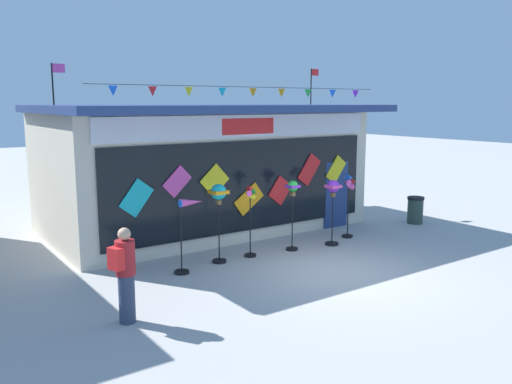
# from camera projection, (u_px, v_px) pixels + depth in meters

# --- Properties ---
(ground_plane) EXTENTS (80.00, 80.00, 0.00)m
(ground_plane) POSITION_uv_depth(u_px,v_px,m) (332.00, 271.00, 11.91)
(ground_plane) COLOR #ADAAA5
(kite_shop_building) EXTENTS (9.39, 5.73, 4.89)m
(kite_shop_building) POSITION_uv_depth(u_px,v_px,m) (204.00, 166.00, 15.90)
(kite_shop_building) COLOR beige
(kite_shop_building) RESTS_ON ground_plane
(wind_spinner_far_left) EXTENTS (0.71, 0.34, 1.68)m
(wind_spinner_far_left) POSITION_uv_depth(u_px,v_px,m) (188.00, 220.00, 11.66)
(wind_spinner_far_left) COLOR black
(wind_spinner_far_left) RESTS_ON ground_plane
(wind_spinner_left) EXTENTS (0.38, 0.38, 1.89)m
(wind_spinner_left) POSITION_uv_depth(u_px,v_px,m) (219.00, 199.00, 12.31)
(wind_spinner_left) COLOR black
(wind_spinner_left) RESTS_ON ground_plane
(wind_spinner_center_left) EXTENTS (0.36, 0.29, 1.78)m
(wind_spinner_center_left) POSITION_uv_depth(u_px,v_px,m) (251.00, 210.00, 12.82)
(wind_spinner_center_left) COLOR black
(wind_spinner_center_left) RESTS_ON ground_plane
(wind_spinner_center_right) EXTENTS (0.30, 0.30, 1.81)m
(wind_spinner_center_right) POSITION_uv_depth(u_px,v_px,m) (293.00, 198.00, 13.37)
(wind_spinner_center_right) COLOR black
(wind_spinner_center_right) RESTS_ON ground_plane
(wind_spinner_right) EXTENTS (0.36, 0.36, 1.75)m
(wind_spinner_right) POSITION_uv_depth(u_px,v_px,m) (333.00, 196.00, 13.89)
(wind_spinner_right) COLOR black
(wind_spinner_right) RESTS_ON ground_plane
(wind_spinner_far_right) EXTENTS (0.45, 0.30, 1.80)m
(wind_spinner_far_right) POSITION_uv_depth(u_px,v_px,m) (349.00, 192.00, 14.67)
(wind_spinner_far_right) COLOR black
(wind_spinner_far_right) RESTS_ON ground_plane
(person_near_camera) EXTENTS (0.48, 0.39, 1.68)m
(person_near_camera) POSITION_uv_depth(u_px,v_px,m) (125.00, 273.00, 8.97)
(person_near_camera) COLOR #333D56
(person_near_camera) RESTS_ON ground_plane
(trash_bin) EXTENTS (0.52, 0.52, 0.84)m
(trash_bin) POSITION_uv_depth(u_px,v_px,m) (415.00, 210.00, 16.57)
(trash_bin) COLOR #2D4238
(trash_bin) RESTS_ON ground_plane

